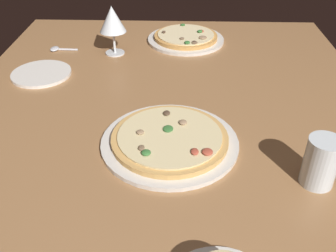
% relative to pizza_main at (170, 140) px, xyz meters
% --- Properties ---
extents(dining_table, '(1.50, 1.10, 0.04)m').
position_rel_pizza_main_xyz_m(dining_table, '(-0.05, -0.01, -0.03)').
color(dining_table, '#996B42').
rests_on(dining_table, ground).
extents(pizza_main, '(0.30, 0.30, 0.03)m').
position_rel_pizza_main_xyz_m(pizza_main, '(0.00, 0.00, 0.00)').
color(pizza_main, silver).
rests_on(pizza_main, dining_table).
extents(pizza_side, '(0.27, 0.27, 0.03)m').
position_rel_pizza_main_xyz_m(pizza_side, '(-0.60, 0.04, -0.00)').
color(pizza_side, silver).
rests_on(pizza_side, dining_table).
extents(wine_glass_far, '(0.08, 0.08, 0.15)m').
position_rel_pizza_main_xyz_m(wine_glass_far, '(-0.49, -0.19, 0.10)').
color(wine_glass_far, silver).
rests_on(wine_glass_far, dining_table).
extents(water_glass, '(0.06, 0.06, 0.10)m').
position_rel_pizza_main_xyz_m(water_glass, '(0.11, 0.29, 0.03)').
color(water_glass, silver).
rests_on(water_glass, dining_table).
extents(side_plate, '(0.17, 0.17, 0.01)m').
position_rel_pizza_main_xyz_m(side_plate, '(-0.32, -0.39, -0.01)').
color(side_plate, silver).
rests_on(side_plate, dining_table).
extents(spoon, '(0.04, 0.09, 0.01)m').
position_rel_pizza_main_xyz_m(spoon, '(-0.50, -0.39, -0.01)').
color(spoon, silver).
rests_on(spoon, dining_table).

